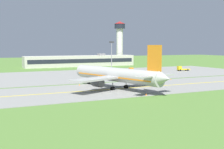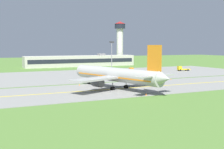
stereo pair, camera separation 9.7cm
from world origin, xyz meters
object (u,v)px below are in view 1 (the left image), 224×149
object	(u,v)px
airplane_lead	(116,75)
service_truck_catering	(182,69)
service_truck_fuel	(134,70)
service_truck_baggage	(101,71)
control_tower	(120,39)
apron_light_mast	(112,52)

from	to	relation	value
airplane_lead	service_truck_catering	world-z (taller)	airplane_lead
service_truck_catering	service_truck_fuel	bearing A→B (deg)	176.88
service_truck_baggage	control_tower	xyz separation A→B (m)	(40.58, 62.72, 15.95)
service_truck_fuel	apron_light_mast	bearing A→B (deg)	110.85
service_truck_catering	apron_light_mast	world-z (taller)	apron_light_mast
control_tower	apron_light_mast	bearing A→B (deg)	-120.75
service_truck_catering	apron_light_mast	size ratio (longest dim) A/B	0.45
service_truck_fuel	airplane_lead	bearing A→B (deg)	-125.13
service_truck_fuel	control_tower	bearing A→B (deg)	68.87
airplane_lead	control_tower	distance (m)	117.78
service_truck_fuel	control_tower	distance (m)	68.55
service_truck_fuel	service_truck_catering	xyz separation A→B (m)	(26.70, -1.46, 0.00)
control_tower	service_truck_catering	bearing A→B (deg)	-87.57
service_truck_fuel	control_tower	world-z (taller)	control_tower
service_truck_fuel	apron_light_mast	world-z (taller)	apron_light_mast
airplane_lead	service_truck_fuel	xyz separation A→B (m)	(29.52, 41.96, -2.95)
airplane_lead	apron_light_mast	world-z (taller)	apron_light_mast
airplane_lead	service_truck_fuel	world-z (taller)	airplane_lead
control_tower	apron_light_mast	world-z (taller)	control_tower
service_truck_baggage	control_tower	size ratio (longest dim) A/B	0.22
service_truck_fuel	apron_light_mast	size ratio (longest dim) A/B	0.45
control_tower	apron_light_mast	xyz separation A→B (m)	(-29.05, -48.83, -8.16)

